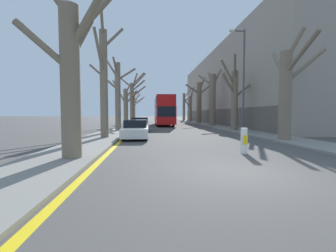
{
  "coord_description": "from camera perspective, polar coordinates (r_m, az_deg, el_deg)",
  "views": [
    {
      "loc": [
        -2.83,
        -6.28,
        1.76
      ],
      "look_at": [
        -0.48,
        21.92,
        0.2
      ],
      "focal_mm": 24.0,
      "sensor_mm": 36.0,
      "label": 1
    }
  ],
  "objects": [
    {
      "name": "sidewalk_right",
      "position": [
        57.03,
        4.37,
        1.44
      ],
      "size": [
        2.74,
        120.0,
        0.12
      ],
      "primitive_type": "cube",
      "color": "gray",
      "rests_on": "ground"
    },
    {
      "name": "sidewalk_left",
      "position": [
        56.41,
        -8.23,
        1.4
      ],
      "size": [
        2.74,
        120.0,
        0.12
      ],
      "primitive_type": "cube",
      "color": "gray",
      "rests_on": "ground"
    },
    {
      "name": "street_tree_left_0",
      "position": [
        9.22,
        -23.42,
        13.4
      ],
      "size": [
        4.13,
        1.82,
        7.99
      ],
      "color": "#7A6B56",
      "rests_on": "ground"
    },
    {
      "name": "parked_car_0",
      "position": [
        16.2,
        -8.19,
        -0.88
      ],
      "size": [
        1.75,
        4.34,
        1.32
      ],
      "color": "silver",
      "rests_on": "ground"
    },
    {
      "name": "kerb_line_stripe",
      "position": [
        56.34,
        -6.65,
        1.35
      ],
      "size": [
        0.24,
        120.0,
        0.01
      ],
      "primitive_type": "cube",
      "color": "yellow",
      "rests_on": "ground"
    },
    {
      "name": "street_tree_right_4",
      "position": [
        47.78,
        5.61,
        4.71
      ],
      "size": [
        2.39,
        3.03,
        7.3
      ],
      "color": "#7A6B56",
      "rests_on": "ground"
    },
    {
      "name": "street_tree_left_2",
      "position": [
        22.98,
        -12.82,
        8.13
      ],
      "size": [
        4.37,
        2.16,
        7.79
      ],
      "color": "#7A6B56",
      "rests_on": "ground"
    },
    {
      "name": "street_tree_left_1",
      "position": [
        16.34,
        -15.98,
        11.19
      ],
      "size": [
        1.76,
        1.95,
        9.1
      ],
      "color": "#7A6B56",
      "rests_on": "ground"
    },
    {
      "name": "street_tree_right_2",
      "position": [
        31.86,
        11.17,
        7.03
      ],
      "size": [
        2.92,
        2.87,
        7.94
      ],
      "color": "#7A6B56",
      "rests_on": "ground"
    },
    {
      "name": "street_tree_left_5",
      "position": [
        46.02,
        -8.47,
        5.21
      ],
      "size": [
        4.07,
        4.43,
        6.62
      ],
      "color": "#7A6B56",
      "rests_on": "ground"
    },
    {
      "name": "street_tree_right_3",
      "position": [
        39.85,
        7.87,
        6.22
      ],
      "size": [
        4.29,
        1.79,
        8.04
      ],
      "color": "#7A6B56",
      "rests_on": "ground"
    },
    {
      "name": "street_tree_right_5",
      "position": [
        57.24,
        4.18,
        5.2
      ],
      "size": [
        3.16,
        3.3,
        8.07
      ],
      "color": "#7A6B56",
      "rests_on": "ground"
    },
    {
      "name": "ground_plane",
      "position": [
        7.11,
        19.26,
        -11.37
      ],
      "size": [
        300.0,
        300.0,
        0.0
      ],
      "primitive_type": "plane",
      "color": "#4C4947"
    },
    {
      "name": "traffic_bollard",
      "position": [
        10.49,
        18.73,
        -3.56
      ],
      "size": [
        0.29,
        0.3,
        1.13
      ],
      "color": "white",
      "rests_on": "ground"
    },
    {
      "name": "building_facade_right",
      "position": [
        41.57,
        17.24,
        8.92
      ],
      "size": [
        10.08,
        45.24,
        12.1
      ],
      "color": "#9E9384",
      "rests_on": "ground"
    },
    {
      "name": "street_tree_left_4",
      "position": [
        37.65,
        -8.98,
        6.71
      ],
      "size": [
        4.7,
        2.18,
        8.57
      ],
      "color": "#7A6B56",
      "rests_on": "ground"
    },
    {
      "name": "double_decker_bus",
      "position": [
        33.84,
        -1.08,
        4.23
      ],
      "size": [
        2.54,
        11.14,
        4.22
      ],
      "color": "red",
      "rests_on": "ground"
    },
    {
      "name": "street_tree_left_3",
      "position": [
        30.75,
        -10.56,
        5.51
      ],
      "size": [
        4.54,
        3.12,
        6.31
      ],
      "color": "#7A6B56",
      "rests_on": "ground"
    },
    {
      "name": "street_tree_right_1",
      "position": [
        24.0,
        16.52,
        7.27
      ],
      "size": [
        4.18,
        3.3,
        7.38
      ],
      "color": "#7A6B56",
      "rests_on": "ground"
    },
    {
      "name": "lamp_post",
      "position": [
        20.73,
        18.43,
        11.79
      ],
      "size": [
        1.4,
        0.2,
        8.92
      ],
      "color": "#4C4F54",
      "rests_on": "ground"
    },
    {
      "name": "parked_car_1",
      "position": [
        22.88,
        -7.19,
        0.36
      ],
      "size": [
        1.82,
        4.37,
        1.38
      ],
      "color": "#9EA3AD",
      "rests_on": "ground"
    },
    {
      "name": "street_tree_right_0",
      "position": [
        16.16,
        27.97,
        8.28
      ],
      "size": [
        3.07,
        5.38,
        6.96
      ],
      "color": "#7A6B56",
      "rests_on": "ground"
    }
  ]
}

